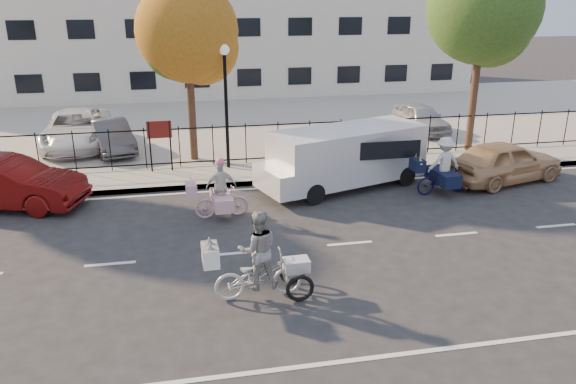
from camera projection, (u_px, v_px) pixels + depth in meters
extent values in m
plane|color=#333334|center=(235.00, 254.00, 14.03)|extent=(120.00, 120.00, 0.00)
cube|color=#A8A399|center=(219.00, 185.00, 18.66)|extent=(60.00, 0.10, 0.15)
cube|color=#A8A399|center=(216.00, 176.00, 19.63)|extent=(60.00, 2.20, 0.15)
cube|color=#A8A399|center=(203.00, 121.00, 27.84)|extent=(60.00, 15.60, 0.15)
cube|color=silver|center=(192.00, 42.00, 36.07)|extent=(34.00, 10.00, 6.00)
cylinder|color=black|center=(227.00, 113.00, 19.66)|extent=(0.12, 0.12, 4.00)
sphere|color=white|center=(224.00, 50.00, 18.92)|extent=(0.36, 0.36, 0.36)
cylinder|color=black|center=(150.00, 147.00, 19.54)|extent=(0.06, 0.06, 1.80)
cylinder|color=black|center=(171.00, 146.00, 19.67)|extent=(0.06, 0.06, 1.80)
cube|color=#59140F|center=(159.00, 130.00, 19.40)|extent=(0.85, 0.04, 0.60)
imported|color=silver|center=(258.00, 276.00, 11.90)|extent=(1.91, 0.72, 0.99)
imported|color=white|center=(258.00, 250.00, 11.69)|extent=(0.86, 0.68, 1.73)
cube|color=white|center=(210.00, 255.00, 11.48)|extent=(0.35, 0.62, 0.40)
cone|color=white|center=(209.00, 241.00, 11.51)|extent=(0.15, 0.15, 0.20)
cone|color=white|center=(210.00, 246.00, 11.27)|extent=(0.15, 0.15, 0.20)
torus|color=black|center=(300.00, 288.00, 11.78)|extent=(0.62, 0.11, 0.62)
torus|color=black|center=(293.00, 271.00, 12.49)|extent=(0.62, 0.11, 0.62)
cube|color=white|center=(296.00, 265.00, 12.01)|extent=(0.56, 0.40, 0.28)
imported|color=#E0AAC2|center=(222.00, 202.00, 16.12)|extent=(1.58, 0.55, 0.93)
imported|color=silver|center=(221.00, 186.00, 15.96)|extent=(0.89, 0.42, 1.47)
cube|color=#D6A2AF|center=(191.00, 189.00, 15.75)|extent=(0.32, 0.53, 0.34)
cone|color=white|center=(191.00, 179.00, 15.65)|extent=(0.11, 0.11, 0.30)
cube|color=#D6A2AF|center=(222.00, 200.00, 16.10)|extent=(0.60, 1.25, 0.37)
sphere|color=pink|center=(220.00, 162.00, 15.71)|extent=(0.26, 0.26, 0.26)
imported|color=black|center=(443.00, 180.00, 18.00)|extent=(1.82, 0.73, 0.94)
imported|color=silver|center=(444.00, 162.00, 17.80)|extent=(1.10, 0.67, 1.64)
cube|color=black|center=(417.00, 165.00, 17.58)|extent=(0.35, 0.59, 0.37)
cone|color=gold|center=(416.00, 157.00, 17.68)|extent=(0.12, 0.25, 0.34)
cone|color=gold|center=(420.00, 160.00, 17.34)|extent=(0.12, 0.25, 0.34)
cube|color=black|center=(443.00, 177.00, 17.97)|extent=(0.66, 1.39, 0.42)
cube|color=white|center=(348.00, 154.00, 18.39)|extent=(5.46, 3.41, 1.71)
cube|color=white|center=(264.00, 173.00, 18.04)|extent=(1.03, 1.91, 0.76)
cylinder|color=black|center=(299.00, 189.00, 17.56)|extent=(0.71, 0.44, 0.66)
cylinder|color=black|center=(289.00, 173.00, 19.10)|extent=(0.71, 0.44, 0.66)
cylinder|color=black|center=(408.00, 182.00, 18.22)|extent=(0.71, 0.44, 0.66)
cylinder|color=black|center=(389.00, 167.00, 19.76)|extent=(0.71, 0.44, 0.66)
imported|color=#5B0B0A|center=(6.00, 183.00, 16.77)|extent=(4.88, 2.91, 1.52)
imported|color=tan|center=(505.00, 161.00, 19.03)|extent=(4.52, 2.72, 1.44)
imported|color=white|center=(77.00, 129.00, 22.79)|extent=(2.55, 5.28, 1.45)
imported|color=#47494E|center=(112.00, 136.00, 22.11)|extent=(2.25, 3.96, 1.23)
imported|color=#AAABB1|center=(421.00, 118.00, 25.23)|extent=(1.70, 3.73, 1.24)
cylinder|color=#442D1D|center=(192.00, 108.00, 20.65)|extent=(0.28, 0.28, 4.24)
sphere|color=#9F6219|center=(187.00, 31.00, 19.72)|extent=(3.63, 3.63, 3.63)
sphere|color=#9F6219|center=(202.00, 48.00, 20.20)|extent=(2.66, 2.66, 2.66)
cylinder|color=#442D1D|center=(474.00, 92.00, 21.77)|extent=(0.28, 0.28, 4.90)
sphere|color=#385B1E|center=(484.00, 7.00, 20.70)|extent=(4.20, 4.20, 4.20)
sphere|color=#385B1E|center=(491.00, 26.00, 21.21)|extent=(3.08, 3.08, 3.08)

